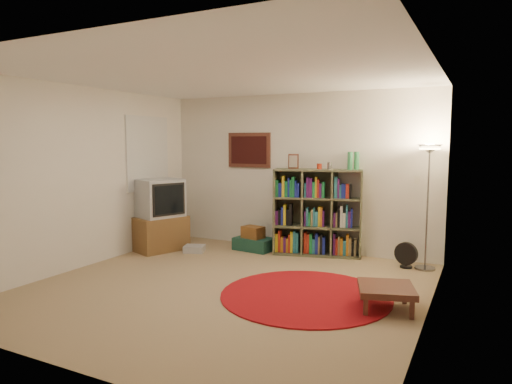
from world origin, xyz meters
TOP-DOWN VIEW (x-y plane):
  - room at (-0.05, 0.05)m, footprint 4.54×4.54m
  - bookshelf at (0.42, 2.02)m, footprint 1.38×0.69m
  - floor_lamp at (2.03, 1.92)m, footprint 0.33×0.33m
  - floor_fan at (1.79, 1.86)m, footprint 0.32×0.20m
  - tv_stand at (-1.92, 1.18)m, footprint 0.79×0.93m
  - dvd_box at (-1.35, 1.31)m, footprint 0.38×0.35m
  - suitcase at (-0.57, 1.86)m, footprint 0.66×0.47m
  - wicker_basket at (-0.58, 1.85)m, footprint 0.37×0.30m
  - duffel_bag at (0.10, 2.07)m, footprint 0.35×0.30m
  - paper_towel at (-0.06, 2.10)m, footprint 0.14×0.14m
  - red_rug at (0.95, 0.15)m, footprint 1.93×1.93m
  - side_table at (1.85, 0.13)m, footprint 0.70×0.70m

SIDE VIEW (x-z plane):
  - red_rug at x=0.95m, z-range 0.00..0.02m
  - dvd_box at x=-1.35m, z-range 0.00..0.10m
  - suitcase at x=-0.57m, z-range 0.00..0.20m
  - paper_towel at x=-0.06m, z-range 0.00..0.24m
  - duffel_bag at x=0.10m, z-range 0.00..0.24m
  - floor_fan at x=1.79m, z-range 0.00..0.36m
  - side_table at x=1.85m, z-range 0.09..0.34m
  - wicker_basket at x=-0.58m, z-range 0.20..0.39m
  - tv_stand at x=-1.92m, z-range -0.02..1.13m
  - bookshelf at x=0.42m, z-range -0.15..1.44m
  - room at x=-0.05m, z-range -0.01..2.53m
  - floor_lamp at x=2.03m, z-range 0.56..2.27m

